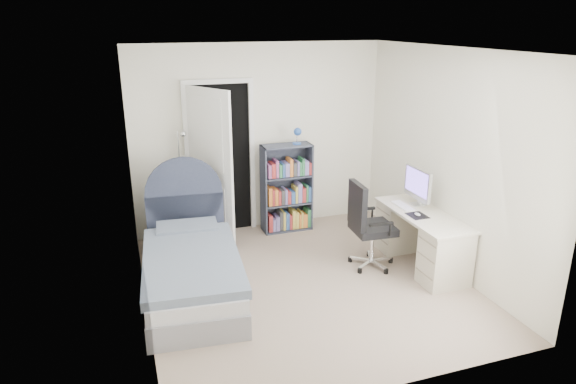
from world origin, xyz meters
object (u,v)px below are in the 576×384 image
object	(u,v)px
bed	(191,266)
desk	(421,237)
office_chair	(367,221)
bookcase	(288,192)
floor_lamp	(184,196)
nightstand	(172,218)

from	to	relation	value
bed	desk	bearing A→B (deg)	-6.03
bed	office_chair	size ratio (longest dim) A/B	2.02
bed	office_chair	distance (m)	2.03
bookcase	desk	bearing A→B (deg)	-53.91
desk	office_chair	xyz separation A→B (m)	(-0.62, 0.18, 0.20)
floor_lamp	desk	size ratio (longest dim) A/B	1.08
bed	desk	xyz separation A→B (m)	(2.63, -0.28, 0.08)
bookcase	floor_lamp	bearing A→B (deg)	174.31
nightstand	office_chair	xyz separation A→B (m)	(2.06, -1.29, 0.18)
bookcase	office_chair	bearing A→B (deg)	-69.87
nightstand	floor_lamp	xyz separation A→B (m)	(0.18, 0.21, 0.21)
bookcase	office_chair	size ratio (longest dim) A/B	1.38
bed	office_chair	world-z (taller)	bed
nightstand	desk	size ratio (longest dim) A/B	0.43
nightstand	bookcase	bearing A→B (deg)	2.82
bed	nightstand	bearing A→B (deg)	92.56
floor_lamp	desk	distance (m)	3.02
bed	floor_lamp	size ratio (longest dim) A/B	1.43
bookcase	nightstand	bearing A→B (deg)	-177.18
nightstand	office_chair	bearing A→B (deg)	-31.96
floor_lamp	bookcase	size ratio (longest dim) A/B	1.02
bed	floor_lamp	world-z (taller)	floor_lamp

